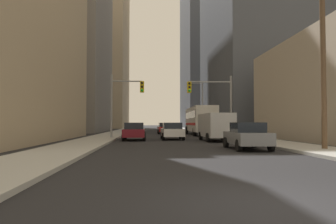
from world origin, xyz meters
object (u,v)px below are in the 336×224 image
at_px(traffic_signal_near_right, 212,96).
at_px(sedan_red, 165,128).
at_px(city_bus, 200,119).
at_px(sedan_maroon, 134,131).
at_px(sedan_grey, 247,136).
at_px(cargo_van_silver, 216,125).
at_px(sedan_white, 172,131).
at_px(traffic_signal_near_left, 126,96).

bearing_deg(traffic_signal_near_right, sedan_red, 105.53).
height_order(sedan_red, traffic_signal_near_right, traffic_signal_near_right).
bearing_deg(city_bus, sedan_maroon, -123.40).
bearing_deg(sedan_grey, cargo_van_silver, 89.78).
bearing_deg(sedan_grey, sedan_maroon, 124.39).
distance_m(sedan_white, sedan_red, 14.64).
distance_m(city_bus, sedan_maroon, 13.98).
distance_m(city_bus, sedan_red, 5.91).
xyz_separation_m(sedan_white, traffic_signal_near_right, (3.89, 1.20, 3.29)).
height_order(cargo_van_silver, sedan_red, cargo_van_silver).
bearing_deg(cargo_van_silver, sedan_maroon, 167.46).
height_order(city_bus, sedan_grey, city_bus).
bearing_deg(sedan_white, cargo_van_silver, -36.42).
bearing_deg(traffic_signal_near_right, sedan_maroon, -162.97).
bearing_deg(sedan_maroon, city_bus, 56.60).
bearing_deg(sedan_grey, traffic_signal_near_left, 122.42).
xyz_separation_m(sedan_white, sedan_red, (0.15, 14.64, 0.00)).
height_order(sedan_maroon, sedan_red, same).
height_order(city_bus, sedan_white, city_bus).
bearing_deg(sedan_white, traffic_signal_near_right, 17.17).
xyz_separation_m(city_bus, sedan_white, (-4.32, -10.62, -1.16)).
bearing_deg(cargo_van_silver, sedan_red, 100.75).
bearing_deg(traffic_signal_near_right, cargo_van_silver, -97.33).
relative_size(city_bus, traffic_signal_near_right, 1.93).
distance_m(sedan_red, traffic_signal_near_right, 14.33).
bearing_deg(sedan_maroon, sedan_grey, -55.61).
distance_m(cargo_van_silver, sedan_white, 4.27).
height_order(city_bus, traffic_signal_near_left, traffic_signal_near_left).
bearing_deg(sedan_grey, sedan_red, 97.22).
bearing_deg(traffic_signal_near_left, cargo_van_silver, -25.84).
relative_size(sedan_red, traffic_signal_near_left, 0.71).
distance_m(city_bus, sedan_grey, 21.50).
xyz_separation_m(city_bus, sedan_maroon, (-7.67, -11.63, -1.16)).
relative_size(sedan_white, traffic_signal_near_left, 0.71).
xyz_separation_m(sedan_grey, traffic_signal_near_left, (-7.64, 12.03, 3.24)).
bearing_deg(sedan_grey, sedan_white, 107.32).
bearing_deg(sedan_red, cargo_van_silver, -79.25).
height_order(cargo_van_silver, traffic_signal_near_left, traffic_signal_near_left).
bearing_deg(sedan_white, traffic_signal_near_left, 164.28).
distance_m(sedan_white, traffic_signal_near_left, 5.49).
relative_size(traffic_signal_near_left, traffic_signal_near_right, 1.00).
relative_size(cargo_van_silver, sedan_white, 1.24).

